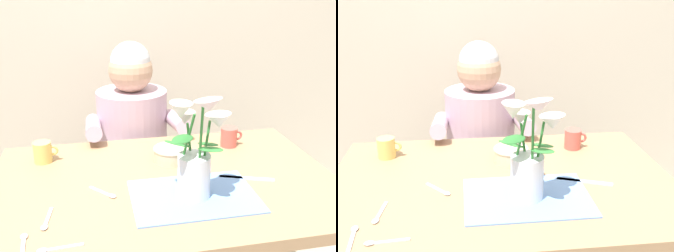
# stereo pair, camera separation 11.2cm
# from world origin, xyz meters

# --- Properties ---
(wood_panel_backdrop) EXTENTS (4.00, 0.10, 2.50)m
(wood_panel_backdrop) POSITION_xyz_m (0.00, 1.05, 1.25)
(wood_panel_backdrop) COLOR beige
(wood_panel_backdrop) RESTS_ON ground_plane
(dining_table) EXTENTS (1.20, 0.80, 0.74)m
(dining_table) POSITION_xyz_m (0.00, 0.00, 0.64)
(dining_table) COLOR #9E7A56
(dining_table) RESTS_ON ground_plane
(seated_person) EXTENTS (0.45, 0.47, 1.14)m
(seated_person) POSITION_xyz_m (-0.04, 0.62, 0.56)
(seated_person) COLOR #4C4C56
(seated_person) RESTS_ON ground_plane
(striped_placemat) EXTENTS (0.40, 0.28, 0.00)m
(striped_placemat) POSITION_xyz_m (0.07, -0.13, 0.74)
(striped_placemat) COLOR #6B93D1
(striped_placemat) RESTS_ON dining_table
(flower_vase) EXTENTS (0.23, 0.25, 0.35)m
(flower_vase) POSITION_xyz_m (0.07, -0.13, 0.89)
(flower_vase) COLOR silver
(flower_vase) RESTS_ON dining_table
(ceramic_bowl) EXTENTS (0.14, 0.14, 0.06)m
(ceramic_bowl) POSITION_xyz_m (0.05, 0.15, 0.77)
(ceramic_bowl) COLOR beige
(ceramic_bowl) RESTS_ON dining_table
(dinner_knife) EXTENTS (0.18, 0.08, 0.00)m
(dinner_knife) POSITION_xyz_m (0.28, -0.05, 0.74)
(dinner_knife) COLOR silver
(dinner_knife) RESTS_ON dining_table
(ceramic_mug) EXTENTS (0.09, 0.07, 0.08)m
(ceramic_mug) POSITION_xyz_m (-0.43, 0.24, 0.78)
(ceramic_mug) COLOR #E5C666
(ceramic_mug) RESTS_ON dining_table
(tea_cup) EXTENTS (0.09, 0.07, 0.08)m
(tea_cup) POSITION_xyz_m (0.32, 0.24, 0.78)
(tea_cup) COLOR #CC564C
(tea_cup) RESTS_ON dining_table
(spoon_0) EXTENTS (0.03, 0.12, 0.01)m
(spoon_0) POSITION_xyz_m (-0.39, -0.19, 0.74)
(spoon_0) COLOR silver
(spoon_0) RESTS_ON dining_table
(spoon_1) EXTENTS (0.12, 0.02, 0.01)m
(spoon_1) POSITION_xyz_m (-0.36, -0.32, 0.74)
(spoon_1) COLOR silver
(spoon_1) RESTS_ON dining_table
(spoon_2) EXTENTS (0.09, 0.10, 0.01)m
(spoon_2) POSITION_xyz_m (-0.21, -0.06, 0.74)
(spoon_2) COLOR silver
(spoon_2) RESTS_ON dining_table
(spoon_3) EXTENTS (0.02, 0.12, 0.01)m
(spoon_3) POSITION_xyz_m (-0.44, -0.28, 0.74)
(spoon_3) COLOR silver
(spoon_3) RESTS_ON dining_table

